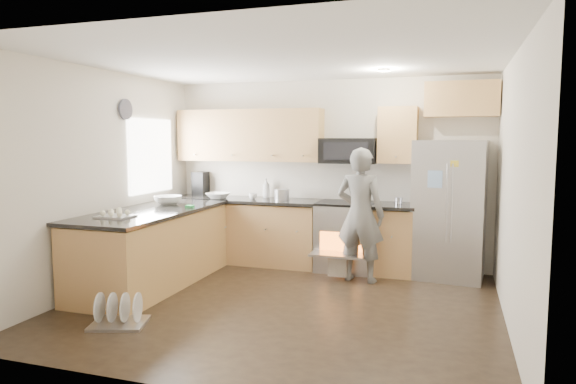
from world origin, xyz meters
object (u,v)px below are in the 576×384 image
(stove_range, at_px, (346,221))
(person, at_px, (360,215))
(refrigerator, at_px, (449,210))
(dish_rack, at_px, (119,316))

(stove_range, relative_size, person, 1.07)
(refrigerator, xyz_separation_m, person, (-1.05, -0.50, -0.04))
(refrigerator, bearing_deg, person, -148.78)
(stove_range, distance_m, person, 0.59)
(stove_range, relative_size, refrigerator, 1.01)
(person, bearing_deg, stove_range, -51.15)
(refrigerator, relative_size, person, 1.05)
(person, bearing_deg, dish_rack, 58.95)
(refrigerator, height_order, person, refrigerator)
(stove_range, bearing_deg, dish_rack, -121.00)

